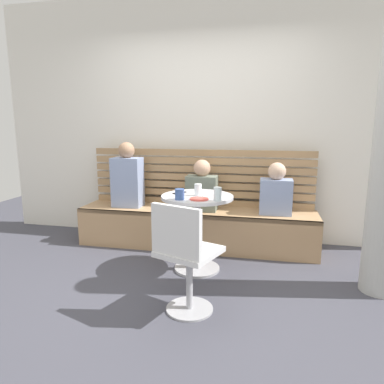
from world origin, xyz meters
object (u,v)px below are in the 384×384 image
Objects in this scene: cup_mug_blue at (180,194)px; white_chair at (185,255)px; booth_bench at (196,228)px; person_child_left at (202,188)px; plate_small at (199,199)px; phone_on_table at (180,193)px; cup_glass_tall at (218,194)px; person_adult at (127,178)px; cup_water_clear at (198,190)px; person_child_middle at (276,192)px; cafe_table at (197,218)px.

white_chair is at bearing -72.61° from cup_mug_blue.
person_child_left is at bearing -2.92° from booth_bench.
plate_small is 0.34m from phone_on_table.
cup_glass_tall is 0.18m from plate_small.
white_chair is at bearing -88.30° from plate_small.
person_adult is 1.45m from cup_glass_tall.
phone_on_table is (-0.20, 0.07, -0.05)m from cup_water_clear.
person_child_left is 4.10× the size of phone_on_table.
booth_bench is 4.70× the size of person_child_left.
cup_water_clear is at bearing -33.26° from person_adult.
person_adult is 4.46× the size of plate_small.
person_child_left is 0.83m from plate_small.
cup_mug_blue is at bearing -45.01° from person_adult.
person_child_middle reaches higher than plate_small.
booth_bench is 3.56× the size of person_adult.
cup_water_clear is at bearing -76.53° from booth_bench.
person_adult reaches higher than white_chair.
white_chair is (0.22, -1.45, 0.24)m from booth_bench.
booth_bench is 0.99m from person_adult.
person_child_left reaches higher than plate_small.
person_child_left is (0.89, -0.00, -0.09)m from person_adult.
cup_water_clear reaches higher than phone_on_table.
white_chair is 0.69m from plate_small.
person_adult is 0.90m from person_child_left.
cup_glass_tall is at bearing 3.52° from cup_mug_blue.
cup_glass_tall is 1.09× the size of cup_water_clear.
plate_small reaches higher than cafe_table.
phone_on_table is (-0.41, 0.26, -0.06)m from cup_glass_tall.
cafe_table is at bearing 61.09° from cup_mug_blue.
booth_bench is 1.00m from person_child_middle.
phone_on_table is (-0.07, 0.28, -0.04)m from cup_mug_blue.
cup_water_clear is at bearing 137.74° from cup_glass_tall.
cup_glass_tall is 0.86× the size of phone_on_table.
plate_small is (0.13, -0.82, 0.06)m from person_child_left.
booth_bench is at bearing -72.77° from phone_on_table.
person_adult reaches higher than person_child_left.
cup_mug_blue is 0.18m from plate_small.
person_child_left is at bearing 97.38° from cup_water_clear.
plate_small reaches higher than booth_bench.
person_adult reaches higher than booth_bench.
person_child_middle reaches higher than cafe_table.
person_adult is at bearing 134.99° from cup_mug_blue.
phone_on_table is (-0.19, 0.07, 0.23)m from cafe_table.
cafe_table is 5.29× the size of phone_on_table.
cup_glass_tall is 0.34m from cup_mug_blue.
booth_bench is 4.81× the size of person_child_middle.
booth_bench is at bearing 0.03° from person_adult.
white_chair is at bearing -84.96° from cafe_table.
person_adult is 0.97m from phone_on_table.
cup_mug_blue is 0.29m from phone_on_table.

